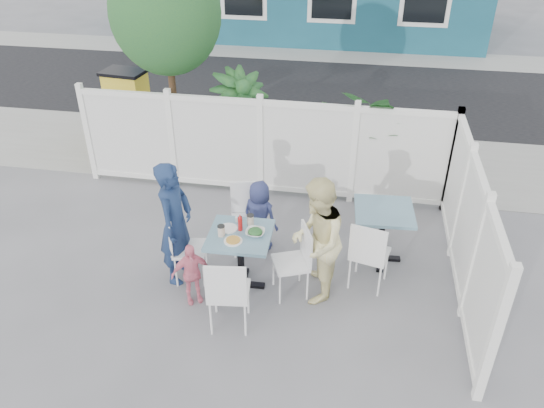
% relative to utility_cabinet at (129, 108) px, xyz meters
% --- Properties ---
extents(ground, '(80.00, 80.00, 0.00)m').
position_rel_utility_cabinet_xyz_m(ground, '(2.80, -4.00, -0.67)').
color(ground, slate).
extents(near_sidewalk, '(24.00, 2.60, 0.01)m').
position_rel_utility_cabinet_xyz_m(near_sidewalk, '(2.80, -0.20, -0.66)').
color(near_sidewalk, gray).
rests_on(near_sidewalk, ground).
extents(street, '(24.00, 5.00, 0.01)m').
position_rel_utility_cabinet_xyz_m(street, '(2.80, 3.50, -0.66)').
color(street, black).
rests_on(street, ground).
extents(far_sidewalk, '(24.00, 1.60, 0.01)m').
position_rel_utility_cabinet_xyz_m(far_sidewalk, '(2.80, 6.60, -0.66)').
color(far_sidewalk, gray).
rests_on(far_sidewalk, ground).
extents(fence_back, '(5.86, 0.08, 1.60)m').
position_rel_utility_cabinet_xyz_m(fence_back, '(2.90, -1.60, 0.12)').
color(fence_back, white).
rests_on(fence_back, ground).
extents(fence_right, '(0.08, 3.66, 1.60)m').
position_rel_utility_cabinet_xyz_m(fence_right, '(5.80, -3.40, 0.12)').
color(fence_right, white).
rests_on(fence_right, ground).
extents(tree, '(1.80, 1.62, 3.59)m').
position_rel_utility_cabinet_xyz_m(tree, '(1.20, -0.70, 1.93)').
color(tree, '#382316').
rests_on(tree, ground).
extents(utility_cabinet, '(0.77, 0.59, 1.33)m').
position_rel_utility_cabinet_xyz_m(utility_cabinet, '(0.00, 0.00, 0.00)').
color(utility_cabinet, gold).
rests_on(utility_cabinet, ground).
extents(potted_shrub_a, '(1.41, 1.41, 1.78)m').
position_rel_utility_cabinet_xyz_m(potted_shrub_a, '(2.38, -0.90, 0.23)').
color(potted_shrub_a, '#1D512C').
rests_on(potted_shrub_a, ground).
extents(potted_shrub_b, '(2.06, 2.00, 1.75)m').
position_rel_utility_cabinet_xyz_m(potted_shrub_b, '(4.56, -1.00, 0.21)').
color(potted_shrub_b, '#1D512C').
rests_on(potted_shrub_b, ground).
extents(main_table, '(0.77, 0.77, 0.80)m').
position_rel_utility_cabinet_xyz_m(main_table, '(3.10, -3.94, -0.05)').
color(main_table, '#47667F').
rests_on(main_table, ground).
extents(spare_table, '(0.80, 0.80, 0.79)m').
position_rel_utility_cabinet_xyz_m(spare_table, '(4.81, -3.08, -0.05)').
color(spare_table, '#47667F').
rests_on(spare_table, ground).
extents(chair_left, '(0.48, 0.49, 0.93)m').
position_rel_utility_cabinet_xyz_m(chair_left, '(2.36, -3.90, -0.13)').
color(chair_left, white).
rests_on(chair_left, ground).
extents(chair_right, '(0.54, 0.55, 0.93)m').
position_rel_utility_cabinet_xyz_m(chair_right, '(3.80, -3.93, -0.12)').
color(chair_right, white).
rests_on(chair_right, ground).
extents(chair_back, '(0.53, 0.52, 0.97)m').
position_rel_utility_cabinet_xyz_m(chair_back, '(3.00, -3.09, -0.10)').
color(chair_back, white).
rests_on(chair_back, ground).
extents(chair_near, '(0.50, 0.49, 0.99)m').
position_rel_utility_cabinet_xyz_m(chair_near, '(3.14, -4.71, -0.09)').
color(chair_near, white).
rests_on(chair_near, ground).
extents(chair_spare, '(0.53, 0.52, 0.98)m').
position_rel_utility_cabinet_xyz_m(chair_spare, '(4.65, -3.71, -0.10)').
color(chair_spare, white).
rests_on(chair_spare, ground).
extents(man, '(0.45, 0.63, 1.64)m').
position_rel_utility_cabinet_xyz_m(man, '(2.28, -3.88, 0.15)').
color(man, navy).
rests_on(man, ground).
extents(woman, '(0.63, 0.80, 1.60)m').
position_rel_utility_cabinet_xyz_m(woman, '(4.03, -3.93, 0.14)').
color(woman, '#E2CD58').
rests_on(woman, ground).
extents(boy, '(0.59, 0.48, 1.04)m').
position_rel_utility_cabinet_xyz_m(boy, '(3.17, -3.10, -0.14)').
color(boy, navy).
rests_on(boy, ground).
extents(toddler, '(0.52, 0.42, 0.82)m').
position_rel_utility_cabinet_xyz_m(toddler, '(2.58, -4.31, -0.25)').
color(toddler, pink).
rests_on(toddler, ground).
extents(plate_main, '(0.22, 0.22, 0.01)m').
position_rel_utility_cabinet_xyz_m(plate_main, '(3.06, -4.10, 0.14)').
color(plate_main, white).
rests_on(plate_main, main_table).
extents(plate_side, '(0.23, 0.23, 0.02)m').
position_rel_utility_cabinet_xyz_m(plate_side, '(2.94, -3.86, 0.14)').
color(plate_side, white).
rests_on(plate_side, main_table).
extents(salad_bowl, '(0.23, 0.23, 0.06)m').
position_rel_utility_cabinet_xyz_m(salad_bowl, '(3.29, -3.92, 0.16)').
color(salad_bowl, white).
rests_on(salad_bowl, main_table).
extents(coffee_cup_a, '(0.09, 0.09, 0.13)m').
position_rel_utility_cabinet_xyz_m(coffee_cup_a, '(2.90, -4.01, 0.20)').
color(coffee_cup_a, beige).
rests_on(coffee_cup_a, main_table).
extents(coffee_cup_b, '(0.08, 0.08, 0.13)m').
position_rel_utility_cabinet_xyz_m(coffee_cup_b, '(3.19, -3.72, 0.19)').
color(coffee_cup_b, beige).
rests_on(coffee_cup_b, main_table).
extents(ketchup_bottle, '(0.06, 0.06, 0.18)m').
position_rel_utility_cabinet_xyz_m(ketchup_bottle, '(3.09, -3.86, 0.22)').
color(ketchup_bottle, '#AB1213').
rests_on(ketchup_bottle, main_table).
extents(salt_shaker, '(0.03, 0.03, 0.08)m').
position_rel_utility_cabinet_xyz_m(salt_shaker, '(3.01, -3.70, 0.17)').
color(salt_shaker, white).
rests_on(salt_shaker, main_table).
extents(pepper_shaker, '(0.03, 0.03, 0.07)m').
position_rel_utility_cabinet_xyz_m(pepper_shaker, '(3.05, -3.66, 0.16)').
color(pepper_shaker, black).
rests_on(pepper_shaker, main_table).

